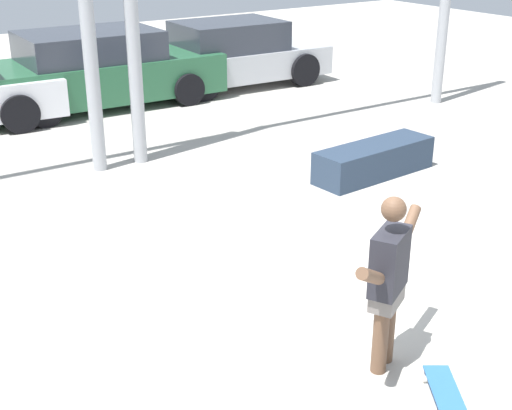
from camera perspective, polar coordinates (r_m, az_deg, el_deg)
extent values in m
plane|color=#B2ADA3|center=(6.97, 5.63, -7.75)|extent=(36.00, 36.00, 0.00)
cylinder|color=brown|center=(5.90, 9.94, -10.12)|extent=(0.13, 0.13, 0.71)
cylinder|color=brown|center=(6.04, 10.48, -9.30)|extent=(0.13, 0.13, 0.71)
cube|color=slate|center=(5.82, 10.42, -7.23)|extent=(0.41, 0.34, 0.16)
cube|color=#26262D|center=(5.67, 10.64, -4.47)|extent=(0.47, 0.38, 0.51)
sphere|color=brown|center=(5.49, 10.97, -0.33)|extent=(0.20, 0.20, 0.20)
cylinder|color=brown|center=(5.24, 9.16, -5.65)|extent=(0.45, 0.30, 0.32)
cylinder|color=brown|center=(6.04, 12.04, -1.92)|extent=(0.45, 0.30, 0.32)
cube|color=#2D66B2|center=(5.83, 15.03, -14.46)|extent=(0.59, 0.74, 0.01)
cylinder|color=silver|center=(6.03, 13.37, -13.40)|extent=(0.06, 0.06, 0.05)
cylinder|color=silver|center=(6.08, 15.41, -13.28)|extent=(0.06, 0.06, 0.05)
cube|color=#28384C|center=(10.23, 9.43, 3.57)|extent=(1.93, 0.72, 0.46)
cylinder|color=black|center=(14.40, -19.80, 8.49)|extent=(0.67, 0.28, 0.66)
cylinder|color=black|center=(12.73, -18.38, 6.95)|extent=(0.67, 0.28, 0.66)
cube|color=#28603D|center=(14.16, -12.29, 9.93)|extent=(4.56, 1.95, 0.73)
cube|color=#2D333D|center=(13.98, -13.21, 12.33)|extent=(2.53, 1.75, 0.53)
cylinder|color=black|center=(15.53, -8.53, 10.43)|extent=(0.62, 0.24, 0.62)
cylinder|color=black|center=(13.95, -5.44, 9.20)|extent=(0.62, 0.24, 0.62)
cylinder|color=black|center=(14.65, -18.65, 8.78)|extent=(0.62, 0.24, 0.62)
cylinder|color=black|center=(12.96, -16.59, 7.34)|extent=(0.62, 0.24, 0.62)
cube|color=#B7BABF|center=(15.50, -1.65, 11.30)|extent=(3.98, 1.80, 0.59)
cube|color=#2D333D|center=(15.32, -2.20, 13.39)|extent=(2.21, 1.61, 0.59)
cylinder|color=black|center=(16.83, 0.56, 11.73)|extent=(0.70, 0.24, 0.69)
cylinder|color=black|center=(15.50, 3.86, 10.74)|extent=(0.70, 0.24, 0.69)
cylinder|color=black|center=(15.68, -7.09, 10.76)|extent=(0.70, 0.24, 0.69)
cylinder|color=black|center=(14.25, -4.24, 9.68)|extent=(0.70, 0.24, 0.69)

